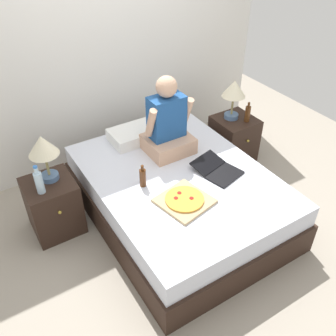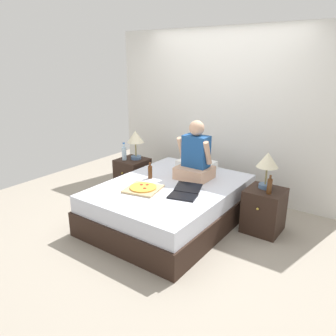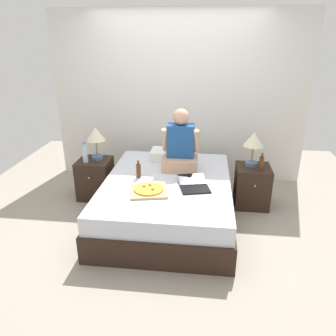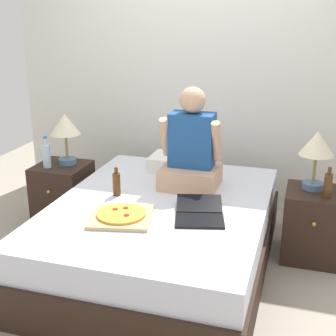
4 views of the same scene
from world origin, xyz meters
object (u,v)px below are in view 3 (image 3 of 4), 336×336
bed (167,199)px  lamp_on_right_nightstand (254,142)px  laptop (194,186)px  nightstand_right (252,186)px  water_bottle (85,154)px  nightstand_left (95,178)px  lamp_on_left_nightstand (96,136)px  pizza_box (149,190)px  beer_bottle (261,163)px  person_seated (181,147)px  beer_bottle_on_bed (138,170)px

bed → lamp_on_right_nightstand: (1.05, 0.53, 0.62)m
lamp_on_right_nightstand → laptop: bearing=-135.7°
nightstand_right → lamp_on_right_nightstand: bearing=120.9°
water_bottle → nightstand_left: bearing=48.3°
nightstand_left → lamp_on_left_nightstand: 0.60m
bed → nightstand_left: (-1.08, 0.48, 0.02)m
nightstand_left → lamp_on_right_nightstand: (2.12, 0.05, 0.60)m
bed → nightstand_right: nightstand_right is taller
nightstand_right → pizza_box: 1.51m
water_bottle → beer_bottle: 2.30m
bed → pizza_box: (-0.17, -0.34, 0.28)m
pizza_box → nightstand_right: bearing=33.3°
bed → nightstand_right: size_ratio=3.72×
nightstand_right → laptop: (-0.75, -0.65, 0.27)m
water_bottle → lamp_on_right_nightstand: 2.22m
person_seated → laptop: bearing=-70.2°
beer_bottle → pizza_box: bearing=-151.4°
nightstand_left → person_seated: (1.20, -0.08, 0.53)m
lamp_on_left_nightstand → water_bottle: bearing=-130.6°
nightstand_right → person_seated: person_seated is taller
laptop → pizza_box: (-0.50, -0.17, -0.00)m
lamp_on_right_nightstand → laptop: (-0.72, -0.70, -0.33)m
nightstand_left → person_seated: person_seated is taller
lamp_on_left_nightstand → beer_bottle: (2.18, -0.15, -0.23)m
lamp_on_left_nightstand → bed: bearing=-26.9°
water_bottle → laptop: bearing=-20.7°
bed → nightstand_right: 1.18m
lamp_on_right_nightstand → beer_bottle_on_bed: bearing=-160.7°
bed → laptop: laptop is taller
nightstand_right → pizza_box: pizza_box is taller
lamp_on_left_nightstand → person_seated: 1.17m
lamp_on_left_nightstand → beer_bottle_on_bed: size_ratio=2.05×
person_seated → pizza_box: (-0.29, -0.74, -0.27)m
laptop → pizza_box: laptop is taller
pizza_box → beer_bottle: bearing=28.6°
bed → lamp_on_left_nightstand: size_ratio=4.54×
water_bottle → beer_bottle: size_ratio=1.20×
lamp_on_right_nightstand → person_seated: person_seated is taller
lamp_on_right_nightstand → pizza_box: 1.53m
nightstand_left → water_bottle: 0.40m
lamp_on_left_nightstand → nightstand_right: lamp_on_left_nightstand is taller
lamp_on_right_nightstand → beer_bottle_on_bed: size_ratio=2.05×
lamp_on_right_nightstand → beer_bottle: 0.29m
nightstand_left → beer_bottle: 2.26m
beer_bottle → person_seated: bearing=178.7°
lamp_on_left_nightstand → laptop: bearing=-27.2°
beer_bottle_on_bed → lamp_on_left_nightstand: bearing=144.0°
laptop → nightstand_left: bearing=155.2°
bed → beer_bottle: bearing=18.1°
water_bottle → nightstand_right: bearing=2.3°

